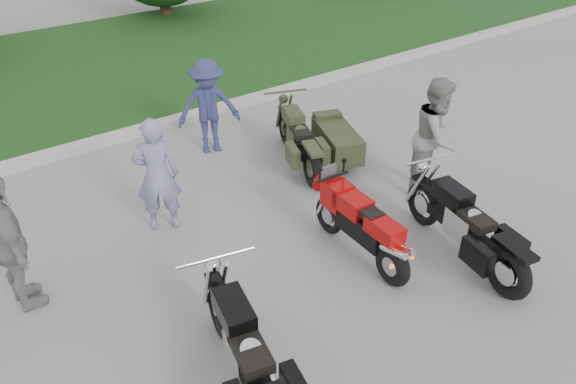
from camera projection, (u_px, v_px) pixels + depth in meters
ground at (349, 297)px, 7.20m from camera, size 80.00×80.00×0.00m
curb at (150, 128)px, 11.25m from camera, size 60.00×0.30×0.15m
grass_strip at (80, 70)px, 14.08m from camera, size 60.00×8.00×0.14m
sportbike_red at (362, 225)px, 7.60m from camera, size 0.38×1.96×0.93m
cruiser_left at (250, 365)px, 5.64m from camera, size 0.72×2.51×0.98m
cruiser_right at (469, 231)px, 7.59m from camera, size 0.65×2.45×0.95m
cruiser_sidecar at (322, 142)px, 9.98m from camera, size 1.60×2.24×0.90m
person_stripe at (157, 175)px, 8.04m from camera, size 0.77×0.66×1.79m
person_grey at (436, 137)px, 8.90m from camera, size 1.16×1.05×1.95m
person_denim at (208, 107)px, 10.14m from camera, size 1.29×1.00×1.76m
person_back at (9, 244)px, 6.61m from camera, size 0.54×1.13×1.88m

